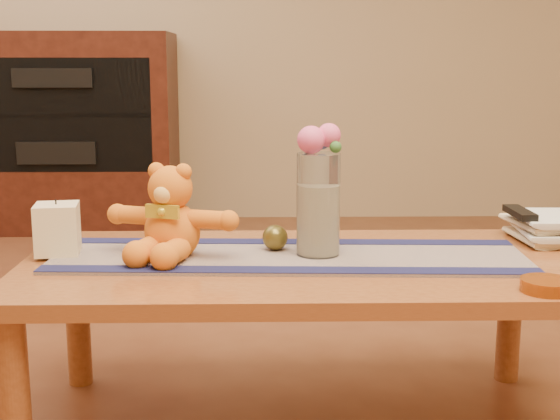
{
  "coord_description": "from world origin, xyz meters",
  "views": [
    {
      "loc": [
        -0.09,
        -1.87,
        0.94
      ],
      "look_at": [
        -0.05,
        0.0,
        0.58
      ],
      "focal_mm": 49.17,
      "sensor_mm": 36.0,
      "label": 1
    }
  ],
  "objects_px": {
    "teddy_bear": "(172,212)",
    "amber_dish": "(547,286)",
    "bronze_ball": "(275,238)",
    "book_bottom": "(517,238)",
    "glass_vase": "(318,204)",
    "pillar_candle": "(57,229)",
    "tv_remote": "(520,213)"
  },
  "relations": [
    {
      "from": "bronze_ball",
      "to": "book_bottom",
      "type": "height_order",
      "value": "bronze_ball"
    },
    {
      "from": "amber_dish",
      "to": "glass_vase",
      "type": "bearing_deg",
      "value": 147.14
    },
    {
      "from": "tv_remote",
      "to": "bronze_ball",
      "type": "bearing_deg",
      "value": -172.8
    },
    {
      "from": "tv_remote",
      "to": "glass_vase",
      "type": "bearing_deg",
      "value": -166.53
    },
    {
      "from": "amber_dish",
      "to": "bronze_ball",
      "type": "bearing_deg",
      "value": 148.68
    },
    {
      "from": "teddy_bear",
      "to": "amber_dish",
      "type": "xyz_separation_m",
      "value": [
        0.85,
        -0.31,
        -0.11
      ]
    },
    {
      "from": "pillar_candle",
      "to": "glass_vase",
      "type": "distance_m",
      "value": 0.67
    },
    {
      "from": "amber_dish",
      "to": "teddy_bear",
      "type": "bearing_deg",
      "value": 160.01
    },
    {
      "from": "tv_remote",
      "to": "amber_dish",
      "type": "relative_size",
      "value": 1.42
    },
    {
      "from": "teddy_bear",
      "to": "bronze_ball",
      "type": "relative_size",
      "value": 4.95
    },
    {
      "from": "teddy_bear",
      "to": "tv_remote",
      "type": "relative_size",
      "value": 2.06
    },
    {
      "from": "tv_remote",
      "to": "amber_dish",
      "type": "height_order",
      "value": "tv_remote"
    },
    {
      "from": "teddy_bear",
      "to": "glass_vase",
      "type": "distance_m",
      "value": 0.37
    },
    {
      "from": "glass_vase",
      "to": "book_bottom",
      "type": "bearing_deg",
      "value": 15.71
    },
    {
      "from": "glass_vase",
      "to": "bronze_ball",
      "type": "bearing_deg",
      "value": 156.05
    },
    {
      "from": "bronze_ball",
      "to": "amber_dish",
      "type": "distance_m",
      "value": 0.69
    },
    {
      "from": "book_bottom",
      "to": "amber_dish",
      "type": "height_order",
      "value": "amber_dish"
    },
    {
      "from": "pillar_candle",
      "to": "bronze_ball",
      "type": "relative_size",
      "value": 1.93
    },
    {
      "from": "pillar_candle",
      "to": "amber_dish",
      "type": "distance_m",
      "value": 1.19
    },
    {
      "from": "bronze_ball",
      "to": "tv_remote",
      "type": "height_order",
      "value": "tv_remote"
    },
    {
      "from": "glass_vase",
      "to": "tv_remote",
      "type": "distance_m",
      "value": 0.59
    },
    {
      "from": "bronze_ball",
      "to": "book_bottom",
      "type": "xyz_separation_m",
      "value": [
        0.68,
        0.11,
        -0.03
      ]
    },
    {
      "from": "teddy_bear",
      "to": "pillar_candle",
      "type": "relative_size",
      "value": 2.56
    },
    {
      "from": "pillar_candle",
      "to": "amber_dish",
      "type": "xyz_separation_m",
      "value": [
        1.15,
        -0.33,
        -0.06
      ]
    },
    {
      "from": "glass_vase",
      "to": "amber_dish",
      "type": "relative_size",
      "value": 2.3
    },
    {
      "from": "pillar_candle",
      "to": "amber_dish",
      "type": "height_order",
      "value": "pillar_candle"
    },
    {
      "from": "teddy_bear",
      "to": "tv_remote",
      "type": "xyz_separation_m",
      "value": [
        0.94,
        0.15,
        -0.03
      ]
    },
    {
      "from": "pillar_candle",
      "to": "amber_dish",
      "type": "relative_size",
      "value": 1.14
    },
    {
      "from": "pillar_candle",
      "to": "glass_vase",
      "type": "bearing_deg",
      "value": -2.11
    },
    {
      "from": "teddy_bear",
      "to": "glass_vase",
      "type": "relative_size",
      "value": 1.27
    },
    {
      "from": "book_bottom",
      "to": "tv_remote",
      "type": "bearing_deg",
      "value": -93.0
    },
    {
      "from": "teddy_bear",
      "to": "amber_dish",
      "type": "bearing_deg",
      "value": -2.43
    }
  ]
}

